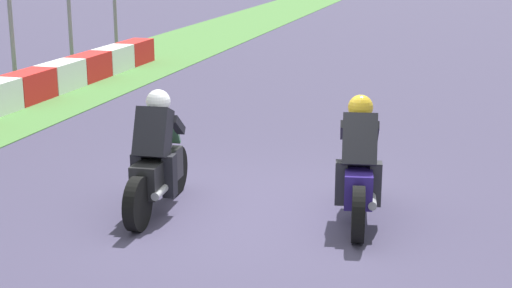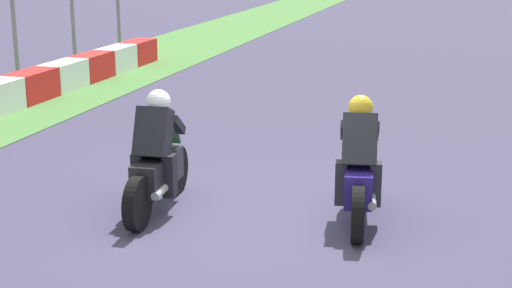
# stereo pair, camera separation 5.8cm
# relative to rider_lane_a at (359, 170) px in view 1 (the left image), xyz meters

# --- Properties ---
(ground_plane) EXTENTS (120.00, 120.00, 0.00)m
(ground_plane) POSITION_rel_rider_lane_a_xyz_m (-0.15, 1.22, -0.62)
(ground_plane) COLOR #403A56
(rider_lane_a) EXTENTS (2.04, 0.60, 1.51)m
(rider_lane_a) POSITION_rel_rider_lane_a_xyz_m (0.00, 0.00, 0.00)
(rider_lane_a) COLOR black
(rider_lane_a) RESTS_ON ground_plane
(rider_lane_b) EXTENTS (2.04, 0.55, 1.51)m
(rider_lane_b) POSITION_rel_rider_lane_a_xyz_m (-0.33, 2.44, 0.00)
(rider_lane_b) COLOR black
(rider_lane_b) RESTS_ON ground_plane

